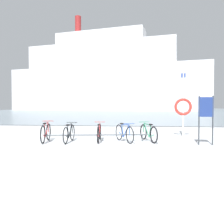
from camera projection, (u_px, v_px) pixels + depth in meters
name	position (u px, v px, depth m)	size (l,w,h in m)	color
ground	(129.00, 111.00, 60.44)	(80.00, 132.00, 0.08)	silver
bike_rack	(96.00, 135.00, 9.63)	(4.25, 0.65, 0.31)	#4C5156
bicycle_0	(46.00, 133.00, 9.60)	(0.46, 1.67, 0.85)	black
bicycle_1	(69.00, 133.00, 9.53)	(0.46, 1.66, 0.79)	black
bicycle_2	(99.00, 133.00, 9.69)	(0.46, 1.74, 0.80)	black
bicycle_3	(124.00, 133.00, 9.58)	(0.84, 1.56, 0.81)	black
bicycle_4	(148.00, 133.00, 9.71)	(0.71, 1.66, 0.79)	black
info_sign	(206.00, 112.00, 8.80)	(0.55, 0.09, 1.87)	#33383D
rescue_post	(183.00, 106.00, 11.17)	(0.83, 0.13, 3.20)	silver
ferry_ship	(104.00, 78.00, 68.13)	(58.50, 21.14, 28.33)	white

